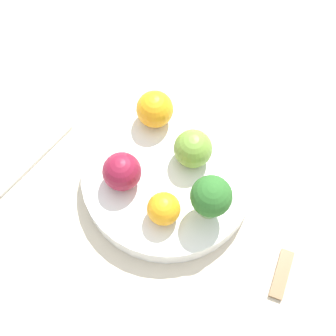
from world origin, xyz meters
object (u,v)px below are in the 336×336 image
object	(u,v)px
bowl	(168,177)
napkin	(1,132)
broccoli	(211,197)
spoon	(282,274)
orange_back	(155,109)
orange_front	(164,209)
apple_red	(122,172)
apple_green	(193,149)

from	to	relation	value
bowl	napkin	distance (m)	0.24
broccoli	spoon	size ratio (longest dim) A/B	1.09
orange_back	spoon	xyz separation A→B (m)	(0.22, -0.12, -0.05)
orange_front	broccoli	bearing A→B (deg)	30.49
apple_red	napkin	size ratio (longest dim) A/B	0.28
apple_red	bowl	bearing A→B (deg)	35.52
broccoli	orange_front	xyz separation A→B (m)	(-0.05, -0.03, -0.02)
bowl	spoon	bearing A→B (deg)	-18.42
broccoli	apple_green	distance (m)	0.07
bowl	apple_green	xyz separation A→B (m)	(0.02, 0.03, 0.04)
bowl	broccoli	xyz separation A→B (m)	(0.07, -0.03, 0.05)
orange_back	spoon	bearing A→B (deg)	-28.93
bowl	apple_green	size ratio (longest dim) A/B	4.55
napkin	orange_back	bearing A→B (deg)	24.70
napkin	bowl	bearing A→B (deg)	6.00
orange_back	napkin	world-z (taller)	orange_back
apple_green	napkin	size ratio (longest dim) A/B	0.28
apple_green	spoon	xyz separation A→B (m)	(0.15, -0.09, -0.05)
broccoli	orange_back	bearing A→B (deg)	140.81
bowl	orange_front	xyz separation A→B (m)	(0.02, -0.05, 0.04)
orange_front	napkin	distance (m)	0.27
orange_back	spoon	world-z (taller)	orange_back
apple_red	napkin	world-z (taller)	apple_red
broccoli	apple_green	bearing A→B (deg)	128.02
apple_red	apple_green	xyz separation A→B (m)	(0.07, 0.06, 0.00)
apple_red	spoon	xyz separation A→B (m)	(0.22, -0.03, -0.05)
orange_back	apple_red	bearing A→B (deg)	-89.65
orange_front	orange_back	distance (m)	0.14
broccoli	napkin	size ratio (longest dim) A/B	0.39
bowl	orange_back	xyz separation A→B (m)	(-0.05, 0.06, 0.04)
orange_back	spoon	size ratio (longest dim) A/B	0.79
apple_red	orange_back	size ratio (longest dim) A/B	0.99
napkin	spoon	world-z (taller)	same
bowl	broccoli	world-z (taller)	broccoli
apple_green	broccoli	bearing A→B (deg)	-51.98
apple_green	orange_front	xyz separation A→B (m)	(-0.00, -0.09, -0.00)
broccoli	napkin	bearing A→B (deg)	179.61
bowl	apple_green	bearing A→B (deg)	56.23
broccoli	orange_front	distance (m)	0.06
apple_green	apple_red	bearing A→B (deg)	-136.39
orange_front	napkin	size ratio (longest dim) A/B	0.23
apple_green	orange_back	bearing A→B (deg)	153.31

